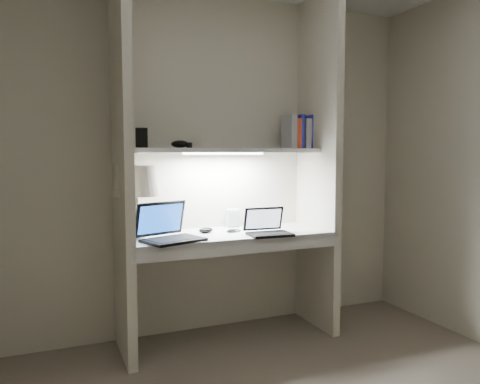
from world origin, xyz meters
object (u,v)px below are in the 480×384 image
laptop_main (168,232)px  laptop_netbook (268,228)px  table_lamp (136,189)px  book_row (300,133)px  speaker (233,218)px

laptop_main → laptop_netbook: bearing=-23.8°
table_lamp → laptop_netbook: bearing=-13.8°
laptop_main → book_row: 1.30m
table_lamp → speaker: size_ratio=3.50×
laptop_netbook → table_lamp: bearing=169.7°
table_lamp → laptop_main: bearing=-41.6°
table_lamp → book_row: bearing=3.5°
speaker → table_lamp: bearing=-157.4°
laptop_netbook → speaker: bearing=107.2°
laptop_netbook → speaker: (-0.10, 0.40, 0.03)m
table_lamp → speaker: (0.76, 0.19, -0.25)m
laptop_netbook → speaker: 0.41m
laptop_netbook → laptop_main: bearing=178.9°
laptop_main → speaker: size_ratio=3.26×
speaker → book_row: 0.83m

